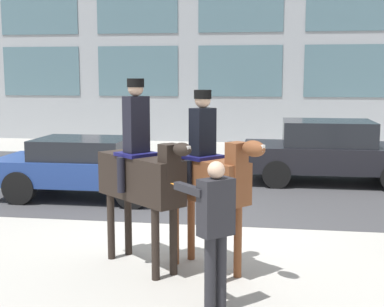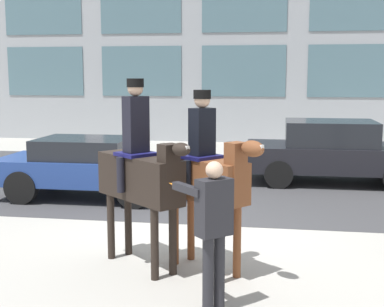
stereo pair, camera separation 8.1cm
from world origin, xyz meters
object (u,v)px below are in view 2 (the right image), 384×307
mounted_horse_companion (207,175)px  street_car_near_lane (88,166)px  street_car_far_lane (333,151)px  mounted_horse_lead (141,173)px  pedestrian_bystander (213,224)px

mounted_horse_companion → street_car_near_lane: size_ratio=0.63×
street_car_far_lane → street_car_near_lane: bearing=-155.1°
mounted_horse_companion → street_car_far_lane: (2.36, 6.70, -0.55)m
mounted_horse_lead → street_car_near_lane: mounted_horse_lead is taller
mounted_horse_lead → street_car_near_lane: bearing=160.0°
mounted_horse_companion → street_car_near_lane: (-3.23, 4.11, -0.64)m
pedestrian_bystander → mounted_horse_companion: bearing=-31.7°
mounted_horse_lead → pedestrian_bystander: size_ratio=1.51×
pedestrian_bystander → street_car_far_lane: pedestrian_bystander is taller
pedestrian_bystander → street_car_near_lane: pedestrian_bystander is taller
street_car_near_lane → street_car_far_lane: street_car_far_lane is taller
street_car_near_lane → pedestrian_bystander: bearing=-57.3°
mounted_horse_lead → mounted_horse_companion: (0.95, -0.03, -0.00)m
pedestrian_bystander → street_car_near_lane: 6.43m
mounted_horse_lead → street_car_far_lane: (3.30, 6.67, -0.55)m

